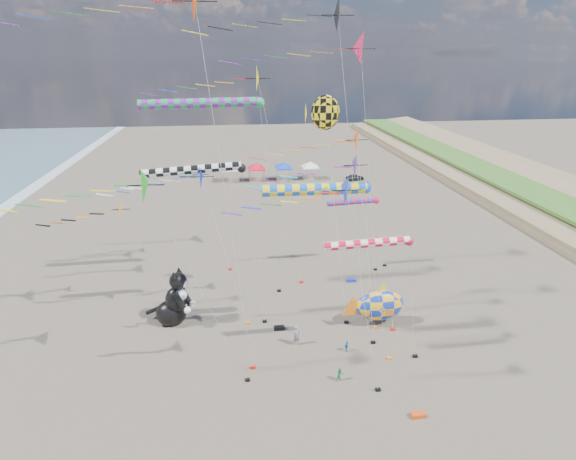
% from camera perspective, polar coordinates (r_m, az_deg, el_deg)
% --- Properties ---
extents(ground, '(260.00, 260.00, 0.00)m').
position_cam_1_polar(ground, '(30.47, 5.62, -24.57)').
color(ground, '#50473B').
rests_on(ground, ground).
extents(delta_kite_0, '(14.44, 3.19, 23.99)m').
position_cam_1_polar(delta_kite_0, '(43.72, 9.06, 21.63)').
color(delta_kite_0, '#EF2152').
rests_on(delta_kite_0, ground).
extents(delta_kite_1, '(9.97, 2.05, 14.40)m').
position_cam_1_polar(delta_kite_1, '(34.71, -11.94, 6.25)').
color(delta_kite_1, '#0713D9').
rests_on(delta_kite_1, ground).
extents(delta_kite_2, '(13.36, 2.80, 26.12)m').
position_cam_1_polar(delta_kite_2, '(27.71, -14.24, 26.23)').
color(delta_kite_2, '#D13C06').
rests_on(delta_kite_2, ground).
extents(delta_kite_3, '(8.72, 1.87, 15.89)m').
position_cam_1_polar(delta_kite_3, '(25.82, 6.87, 4.90)').
color(delta_kite_3, '#122DD9').
rests_on(delta_kite_3, ground).
extents(delta_kite_4, '(10.25, 1.81, 11.37)m').
position_cam_1_polar(delta_kite_4, '(45.99, -13.18, 6.04)').
color(delta_kite_4, '#0EACD3').
rests_on(delta_kite_4, ground).
extents(delta_kite_5, '(8.88, 1.75, 16.22)m').
position_cam_1_polar(delta_kite_5, '(29.15, 8.63, 7.45)').
color(delta_kite_5, '#4D1F91').
rests_on(delta_kite_5, ground).
extents(delta_kite_6, '(12.07, 2.37, 21.22)m').
position_cam_1_polar(delta_kite_6, '(40.44, -3.82, 18.40)').
color(delta_kite_6, yellow).
rests_on(delta_kite_6, ground).
extents(delta_kite_7, '(10.14, 1.67, 10.71)m').
position_cam_1_polar(delta_kite_7, '(39.17, -21.63, 1.43)').
color(delta_kite_7, orange).
rests_on(delta_kite_7, ground).
extents(delta_kite_8, '(12.56, 2.34, 16.08)m').
position_cam_1_polar(delta_kite_8, '(27.58, -17.39, 5.22)').
color(delta_kite_8, '#1E971F').
rests_on(delta_kite_8, ground).
extents(delta_kite_9, '(14.11, 2.55, 25.70)m').
position_cam_1_polar(delta_kite_9, '(34.04, 3.26, 25.24)').
color(delta_kite_9, black).
rests_on(delta_kite_9, ground).
extents(delta_kite_10, '(9.74, 1.96, 16.98)m').
position_cam_1_polar(delta_kite_10, '(33.05, 7.21, 10.41)').
color(delta_kite_10, '#FF5508').
rests_on(delta_kite_10, ground).
extents(windsock_0, '(6.89, 0.64, 7.97)m').
position_cam_1_polar(windsock_0, '(46.95, 8.53, 3.52)').
color(windsock_0, red).
rests_on(windsock_0, ground).
extents(windsock_1, '(8.99, 0.88, 13.62)m').
position_cam_1_polar(windsock_1, '(31.21, 4.10, 5.14)').
color(windsock_1, blue).
rests_on(windsock_1, ground).
extents(windsock_2, '(7.64, 0.64, 10.17)m').
position_cam_1_polar(windsock_2, '(31.19, 10.61, -1.76)').
color(windsock_2, red).
rests_on(windsock_2, ground).
extents(windsock_3, '(9.17, 0.68, 14.14)m').
position_cam_1_polar(windsock_3, '(34.60, -11.55, 7.40)').
color(windsock_3, black).
rests_on(windsock_3, ground).
extents(windsock_4, '(11.55, 0.85, 18.51)m').
position_cam_1_polar(windsock_4, '(39.01, -10.46, 15.48)').
color(windsock_4, '#1B9553').
rests_on(windsock_4, ground).
extents(angelfish_kite, '(3.74, 3.02, 19.01)m').
position_cam_1_polar(angelfish_kite, '(35.43, 4.45, 14.39)').
color(angelfish_kite, yellow).
rests_on(angelfish_kite, ground).
extents(cat_inflatable, '(4.39, 3.33, 5.32)m').
position_cam_1_polar(cat_inflatable, '(39.86, -14.41, -8.10)').
color(cat_inflatable, black).
rests_on(cat_inflatable, ground).
extents(fish_inflatable, '(5.70, 2.18, 4.11)m').
position_cam_1_polar(fish_inflatable, '(39.50, 11.46, -9.32)').
color(fish_inflatable, '#1231B5').
rests_on(fish_inflatable, ground).
extents(person_adult, '(0.74, 0.62, 1.72)m').
position_cam_1_polar(person_adult, '(36.88, 1.11, -13.27)').
color(person_adult, slate).
rests_on(person_adult, ground).
extents(child_green, '(0.60, 0.52, 1.07)m').
position_cam_1_polar(child_green, '(33.85, 6.63, -17.79)').
color(child_green, '#17733B').
rests_on(child_green, ground).
extents(child_blue, '(0.59, 0.55, 0.98)m').
position_cam_1_polar(child_blue, '(36.67, 7.45, -14.42)').
color(child_blue, '#3374BA').
rests_on(child_blue, ground).
extents(kite_bag_0, '(0.90, 0.44, 0.30)m').
position_cam_1_polar(kite_bag_0, '(39.07, -1.13, -12.32)').
color(kite_bag_0, black).
rests_on(kite_bag_0, ground).
extents(kite_bag_1, '(0.90, 0.44, 0.30)m').
position_cam_1_polar(kite_bag_1, '(32.45, 16.18, -21.63)').
color(kite_bag_1, '#D64012').
rests_on(kite_bag_1, ground).
extents(kite_bag_2, '(0.90, 0.44, 0.30)m').
position_cam_1_polar(kite_bag_2, '(46.91, 8.05, -6.34)').
color(kite_bag_2, '#1229BA').
rests_on(kite_bag_2, ground).
extents(tent_row, '(19.20, 4.20, 3.80)m').
position_cam_1_polar(tent_row, '(82.94, -2.31, 8.44)').
color(tent_row, white).
rests_on(tent_row, ground).
extents(parked_car, '(3.49, 1.78, 1.14)m').
position_cam_1_polar(parked_car, '(84.38, 8.50, 6.65)').
color(parked_car, '#26262D').
rests_on(parked_car, ground).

